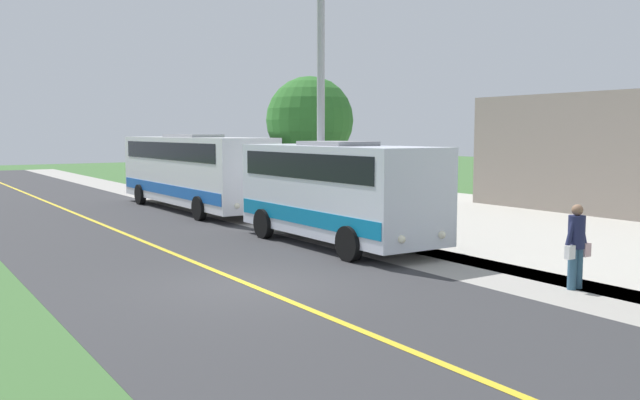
{
  "coord_description": "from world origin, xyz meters",
  "views": [
    {
      "loc": [
        6.41,
        12.51,
        3.22
      ],
      "look_at": [
        -3.5,
        -2.61,
        1.4
      ],
      "focal_mm": 37.76,
      "sensor_mm": 36.0,
      "label": 1
    }
  ],
  "objects": [
    {
      "name": "road_centre_line",
      "position": [
        0.0,
        0.0,
        0.01
      ],
      "size": [
        0.16,
        100.0,
        0.0
      ],
      "primitive_type": "cube",
      "color": "gold",
      "rests_on": "ground"
    },
    {
      "name": "road_surface",
      "position": [
        0.0,
        0.0,
        0.0
      ],
      "size": [
        8.0,
        100.0,
        0.01
      ],
      "primitive_type": "cube",
      "color": "#333335",
      "rests_on": "ground"
    },
    {
      "name": "shuttle_bus_front",
      "position": [
        -4.48,
        -3.21,
        1.63
      ],
      "size": [
        2.6,
        7.32,
        2.97
      ],
      "color": "silver",
      "rests_on": "ground"
    },
    {
      "name": "street_light_pole",
      "position": [
        -4.87,
        -4.85,
        4.25
      ],
      "size": [
        1.97,
        0.24,
        7.69
      ],
      "color": "#9E9EA3",
      "rests_on": "ground"
    },
    {
      "name": "pedestrian_with_bags",
      "position": [
        -5.45,
        4.0,
        0.95
      ],
      "size": [
        0.72,
        0.34,
        1.76
      ],
      "color": "#335972",
      "rests_on": "ground"
    },
    {
      "name": "tree_curbside",
      "position": [
        -7.4,
        -9.27,
        3.66
      ],
      "size": [
        3.33,
        3.33,
        5.35
      ],
      "color": "brown",
      "rests_on": "ground"
    },
    {
      "name": "transit_bus_rear",
      "position": [
        -4.47,
        -13.7,
        1.73
      ],
      "size": [
        2.59,
        10.84,
        3.14
      ],
      "color": "white",
      "rests_on": "ground"
    },
    {
      "name": "sidewalk",
      "position": [
        -5.2,
        0.0,
        0.0
      ],
      "size": [
        2.4,
        100.0,
        0.01
      ],
      "primitive_type": "cube",
      "color": "#9E9991",
      "rests_on": "ground"
    },
    {
      "name": "ground_plane",
      "position": [
        0.0,
        0.0,
        0.0
      ],
      "size": [
        120.0,
        120.0,
        0.0
      ],
      "primitive_type": "plane",
      "color": "#3D6633"
    }
  ]
}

